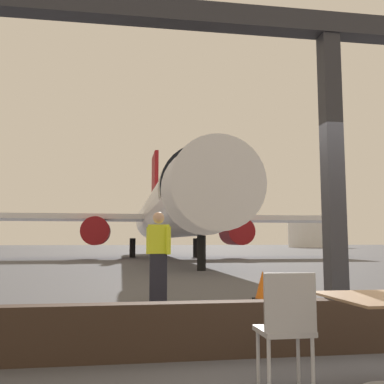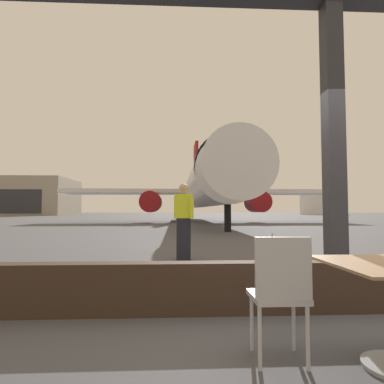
{
  "view_description": "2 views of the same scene",
  "coord_description": "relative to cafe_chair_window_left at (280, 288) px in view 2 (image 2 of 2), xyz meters",
  "views": [
    {
      "loc": [
        -2.33,
        -4.65,
        1.18
      ],
      "look_at": [
        0.21,
        11.47,
        2.99
      ],
      "focal_mm": 41.97,
      "sensor_mm": 36.0,
      "label": 1
    },
    {
      "loc": [
        -1.82,
        -3.68,
        1.13
      ],
      "look_at": [
        -0.86,
        15.06,
        2.16
      ],
      "focal_mm": 31.0,
      "sensor_mm": 36.0,
      "label": 2
    }
  ],
  "objects": [
    {
      "name": "ground_plane",
      "position": [
        1.04,
        41.23,
        -0.56
      ],
      "size": [
        220.0,
        220.0,
        0.0
      ],
      "primitive_type": "plane",
      "color": "#4C4C51"
    },
    {
      "name": "window_frame",
      "position": [
        1.04,
        1.23,
        0.83
      ],
      "size": [
        8.92,
        0.24,
        3.79
      ],
      "color": "#38281E",
      "rests_on": "ground"
    },
    {
      "name": "cafe_chair_window_left",
      "position": [
        0.0,
        0.0,
        0.0
      ],
      "size": [
        0.41,
        0.41,
        0.94
      ],
      "color": "#B2B2B7",
      "rests_on": "ground"
    },
    {
      "name": "airplane",
      "position": [
        1.96,
        27.28,
        2.61
      ],
      "size": [
        26.42,
        32.18,
        9.95
      ],
      "color": "silver",
      "rests_on": "ground"
    },
    {
      "name": "ground_crew_worker",
      "position": [
        -0.59,
        5.13,
        0.34
      ],
      "size": [
        0.44,
        0.42,
        1.74
      ],
      "color": "black",
      "rests_on": "ground"
    },
    {
      "name": "traffic_cone",
      "position": [
        1.59,
        5.54,
        -0.28
      ],
      "size": [
        0.36,
        0.36,
        0.59
      ],
      "color": "orange",
      "rests_on": "ground"
    },
    {
      "name": "distant_hangar",
      "position": [
        -36.76,
        77.75,
        3.68
      ],
      "size": [
        22.35,
        17.87,
        8.49
      ],
      "color": "#9E9384",
      "rests_on": "ground"
    },
    {
      "name": "fuel_storage_tank",
      "position": [
        37.05,
        83.39,
        2.57
      ],
      "size": [
        9.37,
        9.37,
        6.25
      ],
      "primitive_type": "cylinder",
      "color": "white",
      "rests_on": "ground"
    }
  ]
}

